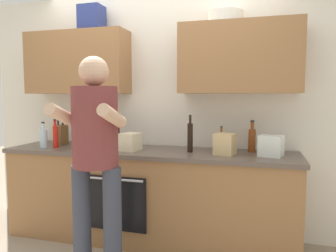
{
  "coord_description": "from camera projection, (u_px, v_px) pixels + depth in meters",
  "views": [
    {
      "loc": [
        1.04,
        -2.94,
        1.42
      ],
      "look_at": [
        0.24,
        -0.1,
        1.15
      ],
      "focal_mm": 34.68,
      "sensor_mm": 36.0,
      "label": 1
    }
  ],
  "objects": [
    {
      "name": "grocery_bag_produce",
      "position": [
        271.0,
        146.0,
        2.82
      ],
      "size": [
        0.23,
        0.21,
        0.18
      ],
      "primitive_type": "cube",
      "rotation": [
        0.0,
        0.0,
        -0.29
      ],
      "color": "silver",
      "rests_on": "counter"
    },
    {
      "name": "bottle_syrup",
      "position": [
        221.0,
        141.0,
        3.14
      ],
      "size": [
        0.05,
        0.05,
        0.23
      ],
      "color": "#8C4C14",
      "rests_on": "counter"
    },
    {
      "name": "knife_block",
      "position": [
        61.0,
        135.0,
        3.49
      ],
      "size": [
        0.1,
        0.14,
        0.27
      ],
      "color": "brown",
      "rests_on": "counter"
    },
    {
      "name": "bottle_vinegar",
      "position": [
        252.0,
        139.0,
        3.03
      ],
      "size": [
        0.07,
        0.07,
        0.3
      ],
      "color": "brown",
      "rests_on": "counter"
    },
    {
      "name": "back_wall_unit",
      "position": [
        156.0,
        89.0,
        3.36
      ],
      "size": [
        4.0,
        0.38,
        2.5
      ],
      "color": "silver",
      "rests_on": "ground"
    },
    {
      "name": "cup_stoneware",
      "position": [
        86.0,
        142.0,
        3.42
      ],
      "size": [
        0.09,
        0.09,
        0.08
      ],
      "primitive_type": "cylinder",
      "color": "slate",
      "rests_on": "counter"
    },
    {
      "name": "grocery_bag_rice",
      "position": [
        131.0,
        142.0,
        3.11
      ],
      "size": [
        0.2,
        0.21,
        0.17
      ],
      "primitive_type": "cube",
      "rotation": [
        0.0,
        0.0,
        -0.26
      ],
      "color": "beige",
      "rests_on": "counter"
    },
    {
      "name": "ground_plane",
      "position": [
        148.0,
        239.0,
        3.23
      ],
      "size": [
        12.0,
        12.0,
        0.0
      ],
      "primitive_type": "plane",
      "color": "gray"
    },
    {
      "name": "bottle_hotsauce",
      "position": [
        55.0,
        136.0,
        3.28
      ],
      "size": [
        0.05,
        0.05,
        0.29
      ],
      "color": "red",
      "rests_on": "counter"
    },
    {
      "name": "cup_coffee",
      "position": [
        99.0,
        145.0,
        3.17
      ],
      "size": [
        0.07,
        0.07,
        0.1
      ],
      "primitive_type": "cylinder",
      "color": "white",
      "rests_on": "counter"
    },
    {
      "name": "bottle_wine",
      "position": [
        116.0,
        135.0,
        3.25
      ],
      "size": [
        0.08,
        0.08,
        0.3
      ],
      "color": "#471419",
      "rests_on": "counter"
    },
    {
      "name": "person_standing",
      "position": [
        95.0,
        151.0,
        2.42
      ],
      "size": [
        0.49,
        0.45,
        1.71
      ],
      "color": "#383D4C",
      "rests_on": "ground"
    },
    {
      "name": "potted_herb",
      "position": [
        81.0,
        134.0,
        3.23
      ],
      "size": [
        0.18,
        0.18,
        0.25
      ],
      "color": "#9E6647",
      "rests_on": "counter"
    },
    {
      "name": "counter",
      "position": [
        148.0,
        195.0,
        3.19
      ],
      "size": [
        2.84,
        0.67,
        0.9
      ],
      "color": "olive",
      "rests_on": "ground"
    },
    {
      "name": "bottle_soy",
      "position": [
        190.0,
        137.0,
        3.02
      ],
      "size": [
        0.05,
        0.05,
        0.35
      ],
      "color": "black",
      "rests_on": "counter"
    },
    {
      "name": "bottle_water",
      "position": [
        43.0,
        138.0,
        3.29
      ],
      "size": [
        0.08,
        0.08,
        0.26
      ],
      "color": "silver",
      "rests_on": "counter"
    },
    {
      "name": "grocery_bag_bread",
      "position": [
        225.0,
        144.0,
        2.89
      ],
      "size": [
        0.21,
        0.2,
        0.19
      ],
      "primitive_type": "cube",
      "rotation": [
        0.0,
        0.0,
        -0.25
      ],
      "color": "tan",
      "rests_on": "counter"
    }
  ]
}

